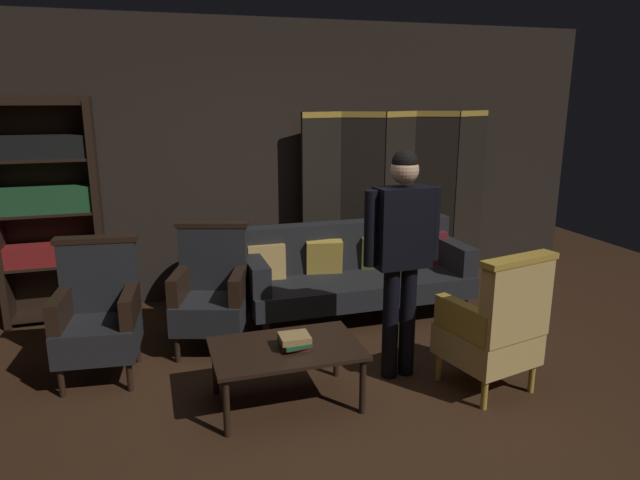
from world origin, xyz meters
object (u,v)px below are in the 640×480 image
Objects in this scene: folding_screen at (398,198)px; standing_figure at (402,244)px; bookshelf at (47,207)px; armchair_gilt_accent at (495,327)px; armchair_wing_left at (99,314)px; potted_plant at (212,264)px; book_tan_leather at (294,338)px; book_green_cloth at (295,343)px; book_red_leather at (295,346)px; armchair_wing_right at (211,291)px; velvet_couch at (355,270)px; coffee_table at (286,353)px.

folding_screen is 1.26× the size of standing_figure.
armchair_gilt_accent is at bearing -37.21° from bookshelf.
armchair_wing_left reaches higher than potted_plant.
folding_screen is at bearing 50.91° from book_tan_leather.
book_green_cloth is (0.32, -1.87, -0.04)m from potted_plant.
book_tan_leather is at bearing 0.00° from book_red_leather.
book_green_cloth is (0.42, -1.11, -0.03)m from armchair_wing_right.
book_red_leather is at bearing -33.79° from armchair_wing_left.
velvet_couch is 10.70× the size of book_tan_leather.
armchair_wing_left is at bearing 162.57° from standing_figure.
armchair_wing_left reaches higher than velvet_couch.
armchair_gilt_accent reaches higher than velvet_couch.
bookshelf is 10.71× the size of book_green_cloth.
bookshelf is 1.97× the size of armchair_wing_right.
folding_screen is 10.85× the size of book_tan_leather.
book_green_cloth is (1.74, -2.15, -0.62)m from bookshelf.
armchair_gilt_accent is (1.44, -0.26, 0.12)m from coffee_table.
armchair_wing_right is (-1.38, -0.31, 0.03)m from velvet_couch.
armchair_wing_left is at bearing 157.98° from armchair_gilt_accent.
coffee_table is 5.22× the size of book_green_cloth.
book_tan_leather is at bearing -35.93° from coffee_table.
folding_screen is at bearing 42.94° from velvet_couch.
armchair_wing_left is 0.89m from armchair_wing_right.
velvet_couch is 2.04× the size of armchair_wing_left.
folding_screen is 2.07× the size of armchair_wing_left.
armchair_wing_left is at bearing 146.29° from coffee_table.
armchair_wing_right reaches higher than book_green_cloth.
standing_figure is (2.13, -0.67, 0.54)m from armchair_wing_left.
armchair_gilt_accent is at bearing -9.19° from book_green_cloth.
armchair_wing_left is 2.29m from standing_figure.
velvet_couch reaches higher than book_green_cloth.
book_green_cloth is at bearing 0.00° from book_red_leather.
book_red_leather is (-1.72, -2.12, -0.55)m from folding_screen.
bookshelf is 2.05× the size of coffee_table.
folding_screen reaches higher than book_tan_leather.
armchair_wing_left is 5.43× the size of book_green_cloth.
velvet_couch is at bearing 55.71° from book_red_leather.
folding_screen is at bearing 82.12° from armchair_gilt_accent.
armchair_wing_left is 5.64× the size of book_red_leather.
book_red_leather is (1.28, -0.85, -0.06)m from armchair_wing_left.
folding_screen is 1.16m from velvet_couch.
bookshelf reaches higher than coffee_table.
coffee_table is 5.42× the size of book_red_leather.
bookshelf is 11.11× the size of book_red_leather.
bookshelf reaches higher than potted_plant.
armchair_gilt_accent is 5.43× the size of book_green_cloth.
book_red_leather is (-0.85, -0.19, -0.59)m from standing_figure.
bookshelf is at bearing 179.41° from folding_screen.
book_green_cloth reaches higher than book_red_leather.
armchair_wing_left reaches higher than book_green_cloth.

